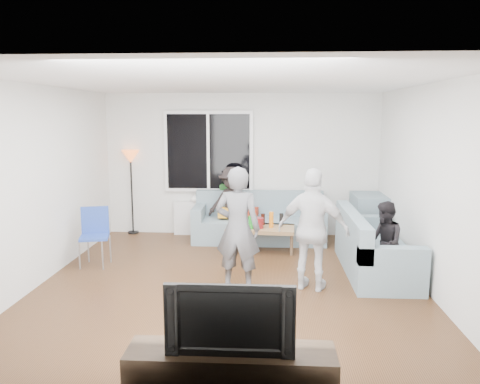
# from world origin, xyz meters

# --- Properties ---
(floor) EXTENTS (5.00, 5.50, 0.04)m
(floor) POSITION_xyz_m (0.00, 0.00, -0.02)
(floor) COLOR #56351C
(floor) RESTS_ON ground
(ceiling) EXTENTS (5.00, 5.50, 0.04)m
(ceiling) POSITION_xyz_m (0.00, 0.00, 2.62)
(ceiling) COLOR white
(ceiling) RESTS_ON ground
(wall_back) EXTENTS (5.00, 0.04, 2.60)m
(wall_back) POSITION_xyz_m (0.00, 2.77, 1.30)
(wall_back) COLOR silver
(wall_back) RESTS_ON ground
(wall_front) EXTENTS (5.00, 0.04, 2.60)m
(wall_front) POSITION_xyz_m (0.00, -2.77, 1.30)
(wall_front) COLOR silver
(wall_front) RESTS_ON ground
(wall_left) EXTENTS (0.04, 5.50, 2.60)m
(wall_left) POSITION_xyz_m (-2.52, 0.00, 1.30)
(wall_left) COLOR silver
(wall_left) RESTS_ON ground
(wall_right) EXTENTS (0.04, 5.50, 2.60)m
(wall_right) POSITION_xyz_m (2.52, 0.00, 1.30)
(wall_right) COLOR silver
(wall_right) RESTS_ON ground
(window_frame) EXTENTS (1.62, 0.06, 1.47)m
(window_frame) POSITION_xyz_m (-0.60, 2.69, 1.55)
(window_frame) COLOR white
(window_frame) RESTS_ON wall_back
(window_glass) EXTENTS (1.50, 0.02, 1.35)m
(window_glass) POSITION_xyz_m (-0.60, 2.65, 1.55)
(window_glass) COLOR black
(window_glass) RESTS_ON window_frame
(window_mullion) EXTENTS (0.05, 0.03, 1.35)m
(window_mullion) POSITION_xyz_m (-0.60, 2.64, 1.55)
(window_mullion) COLOR white
(window_mullion) RESTS_ON window_frame
(radiator) EXTENTS (1.30, 0.12, 0.62)m
(radiator) POSITION_xyz_m (-0.60, 2.65, 0.31)
(radiator) COLOR silver
(radiator) RESTS_ON floor
(potted_plant) EXTENTS (0.24, 0.22, 0.36)m
(potted_plant) POSITION_xyz_m (-0.34, 2.62, 0.80)
(potted_plant) COLOR #2B6A2A
(potted_plant) RESTS_ON radiator
(vase) EXTENTS (0.15, 0.15, 0.15)m
(vase) POSITION_xyz_m (-0.86, 2.62, 0.70)
(vase) COLOR white
(vase) RESTS_ON radiator
(sofa_back_section) EXTENTS (2.30, 0.85, 0.85)m
(sofa_back_section) POSITION_xyz_m (0.34, 2.27, 0.42)
(sofa_back_section) COLOR slate
(sofa_back_section) RESTS_ON floor
(sofa_right_section) EXTENTS (2.00, 0.85, 0.85)m
(sofa_right_section) POSITION_xyz_m (2.02, 0.70, 0.42)
(sofa_right_section) COLOR slate
(sofa_right_section) RESTS_ON floor
(sofa_corner) EXTENTS (0.85, 0.85, 0.85)m
(sofa_corner) POSITION_xyz_m (2.40, 2.27, 0.42)
(sofa_corner) COLOR slate
(sofa_corner) RESTS_ON floor
(cushion_yellow) EXTENTS (0.40, 0.34, 0.14)m
(cushion_yellow) POSITION_xyz_m (-0.20, 2.25, 0.51)
(cushion_yellow) COLOR orange
(cushion_yellow) RESTS_ON sofa_back_section
(cushion_red) EXTENTS (0.39, 0.34, 0.13)m
(cushion_red) POSITION_xyz_m (0.13, 2.33, 0.51)
(cushion_red) COLOR maroon
(cushion_red) RESTS_ON sofa_back_section
(coffee_table) EXTENTS (1.13, 0.66, 0.40)m
(coffee_table) POSITION_xyz_m (0.37, 1.66, 0.20)
(coffee_table) COLOR #966D49
(coffee_table) RESTS_ON floor
(pitcher) EXTENTS (0.17, 0.17, 0.17)m
(pitcher) POSITION_xyz_m (0.34, 1.58, 0.49)
(pitcher) COLOR maroon
(pitcher) RESTS_ON coffee_table
(side_chair) EXTENTS (0.49, 0.49, 0.86)m
(side_chair) POSITION_xyz_m (-2.05, 0.72, 0.43)
(side_chair) COLOR #2542A3
(side_chair) RESTS_ON floor
(floor_lamp) EXTENTS (0.32, 0.32, 1.56)m
(floor_lamp) POSITION_xyz_m (-2.05, 2.68, 0.78)
(floor_lamp) COLOR orange
(floor_lamp) RESTS_ON floor
(player_left) EXTENTS (0.63, 0.46, 1.58)m
(player_left) POSITION_xyz_m (0.11, -0.08, 0.79)
(player_left) COLOR #4F5055
(player_left) RESTS_ON floor
(player_right) EXTENTS (0.99, 0.67, 1.56)m
(player_right) POSITION_xyz_m (1.06, -0.03, 0.78)
(player_right) COLOR silver
(player_right) RESTS_ON floor
(spectator_right) EXTENTS (0.42, 0.53, 1.10)m
(spectator_right) POSITION_xyz_m (2.02, 0.24, 0.55)
(spectator_right) COLOR black
(spectator_right) RESTS_ON floor
(spectator_back) EXTENTS (0.94, 0.68, 1.31)m
(spectator_back) POSITION_xyz_m (-0.15, 2.30, 0.66)
(spectator_back) COLOR black
(spectator_back) RESTS_ON floor
(tv_console) EXTENTS (1.60, 0.40, 0.44)m
(tv_console) POSITION_xyz_m (0.22, -2.50, 0.22)
(tv_console) COLOR #332619
(tv_console) RESTS_ON floor
(television) EXTENTS (0.97, 0.13, 0.56)m
(television) POSITION_xyz_m (0.22, -2.50, 0.72)
(television) COLOR black
(television) RESTS_ON tv_console
(bottle_e) EXTENTS (0.07, 0.07, 0.20)m
(bottle_e) POSITION_xyz_m (0.72, 1.82, 0.50)
(bottle_e) COLOR black
(bottle_e) RESTS_ON coffee_table
(bottle_c) EXTENTS (0.07, 0.07, 0.19)m
(bottle_c) POSITION_xyz_m (0.41, 1.82, 0.49)
(bottle_c) COLOR black
(bottle_c) RESTS_ON coffee_table
(bottle_b) EXTENTS (0.08, 0.08, 0.21)m
(bottle_b) POSITION_xyz_m (0.22, 1.51, 0.51)
(bottle_b) COLOR #198E22
(bottle_b) RESTS_ON coffee_table
(bottle_d) EXTENTS (0.07, 0.07, 0.26)m
(bottle_d) POSITION_xyz_m (0.55, 1.62, 0.53)
(bottle_d) COLOR orange
(bottle_d) RESTS_ON coffee_table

